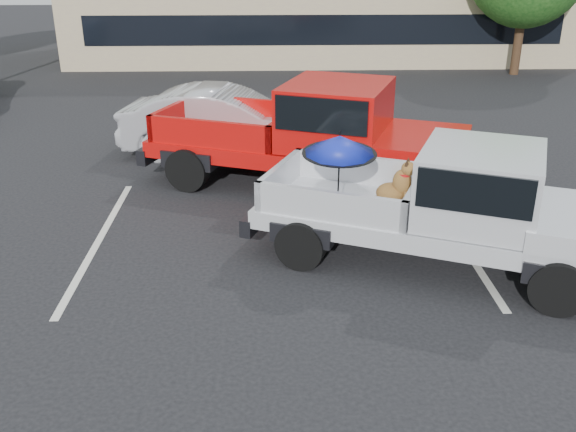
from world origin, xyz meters
name	(u,v)px	position (x,y,z in m)	size (l,w,h in m)	color
ground	(282,298)	(0.00, 0.00, 0.00)	(90.00, 90.00, 0.00)	black
stripe_left	(99,239)	(-3.00, 2.00, 0.00)	(0.12, 5.00, 0.01)	silver
stripe_right	(456,234)	(3.00, 2.00, 0.00)	(0.12, 5.00, 0.01)	silver
silver_pickup	(461,202)	(2.65, 0.90, 1.05)	(6.01, 4.01, 2.06)	black
red_pickup	(326,131)	(0.96, 4.35, 1.16)	(6.79, 4.35, 2.12)	black
silver_sedan	(226,123)	(-1.12, 6.50, 0.77)	(1.64, 4.70, 1.55)	#A3A5AA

